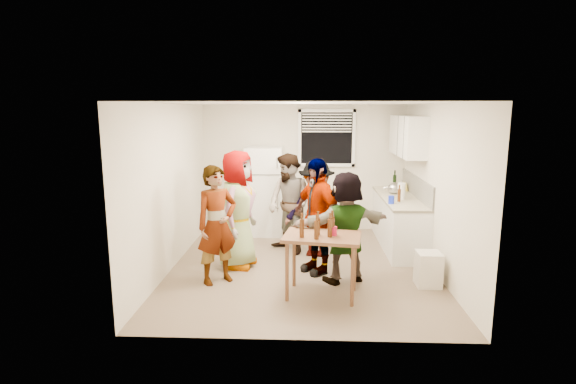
{
  "coord_description": "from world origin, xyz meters",
  "views": [
    {
      "loc": [
        0.05,
        -6.66,
        2.44
      ],
      "look_at": [
        -0.23,
        0.18,
        1.15
      ],
      "focal_mm": 28.0,
      "sensor_mm": 36.0,
      "label": 1
    }
  ],
  "objects_px": {
    "beer_bottle_table": "(332,235)",
    "red_cup": "(334,235)",
    "guest_black": "(316,272)",
    "trash_bin": "(428,268)",
    "kettle": "(394,194)",
    "serving_table": "(321,295)",
    "guest_orange": "(344,281)",
    "guest_back_left": "(289,252)",
    "guest_grey": "(239,266)",
    "beer_bottle_counter": "(399,202)",
    "refrigerator": "(265,191)",
    "guest_stripe": "(219,282)",
    "blue_cup": "(391,204)",
    "wine_bottle": "(394,189)",
    "guest_back_right": "(316,255)"
  },
  "relations": [
    {
      "from": "beer_bottle_counter",
      "to": "guest_stripe",
      "type": "xyz_separation_m",
      "value": [
        -2.78,
        -1.38,
        -0.9
      ]
    },
    {
      "from": "blue_cup",
      "to": "guest_stripe",
      "type": "xyz_separation_m",
      "value": [
        -2.62,
        -1.2,
        -0.9
      ]
    },
    {
      "from": "trash_bin",
      "to": "guest_back_left",
      "type": "height_order",
      "value": "trash_bin"
    },
    {
      "from": "wine_bottle",
      "to": "guest_stripe",
      "type": "relative_size",
      "value": 0.16
    },
    {
      "from": "refrigerator",
      "to": "red_cup",
      "type": "distance_m",
      "value": 3.18
    },
    {
      "from": "beer_bottle_counter",
      "to": "blue_cup",
      "type": "xyz_separation_m",
      "value": [
        -0.16,
        -0.17,
        -0.0
      ]
    },
    {
      "from": "red_cup",
      "to": "guest_back_left",
      "type": "relative_size",
      "value": 0.07
    },
    {
      "from": "refrigerator",
      "to": "beer_bottle_counter",
      "type": "distance_m",
      "value": 2.62
    },
    {
      "from": "red_cup",
      "to": "guest_grey",
      "type": "xyz_separation_m",
      "value": [
        -1.4,
        1.08,
        -0.82
      ]
    },
    {
      "from": "kettle",
      "to": "guest_back_left",
      "type": "relative_size",
      "value": 0.16
    },
    {
      "from": "wine_bottle",
      "to": "red_cup",
      "type": "relative_size",
      "value": 2.33
    },
    {
      "from": "refrigerator",
      "to": "blue_cup",
      "type": "relative_size",
      "value": 12.97
    },
    {
      "from": "kettle",
      "to": "guest_black",
      "type": "relative_size",
      "value": 0.15
    },
    {
      "from": "guest_black",
      "to": "trash_bin",
      "type": "bearing_deg",
      "value": 35.92
    },
    {
      "from": "refrigerator",
      "to": "red_cup",
      "type": "xyz_separation_m",
      "value": [
        1.16,
        -2.96,
        -0.03
      ]
    },
    {
      "from": "trash_bin",
      "to": "red_cup",
      "type": "distance_m",
      "value": 1.51
    },
    {
      "from": "guest_stripe",
      "to": "guest_orange",
      "type": "distance_m",
      "value": 1.79
    },
    {
      "from": "kettle",
      "to": "guest_orange",
      "type": "relative_size",
      "value": 0.17
    },
    {
      "from": "red_cup",
      "to": "guest_stripe",
      "type": "distance_m",
      "value": 1.84
    },
    {
      "from": "serving_table",
      "to": "guest_grey",
      "type": "relative_size",
      "value": 0.54
    },
    {
      "from": "guest_back_left",
      "to": "guest_back_right",
      "type": "distance_m",
      "value": 0.47
    },
    {
      "from": "guest_grey",
      "to": "guest_black",
      "type": "relative_size",
      "value": 1.05
    },
    {
      "from": "guest_grey",
      "to": "guest_back_left",
      "type": "height_order",
      "value": "guest_back_left"
    },
    {
      "from": "refrigerator",
      "to": "beer_bottle_counter",
      "type": "bearing_deg",
      "value": -26.31
    },
    {
      "from": "serving_table",
      "to": "guest_orange",
      "type": "xyz_separation_m",
      "value": [
        0.34,
        0.53,
        0.0
      ]
    },
    {
      "from": "red_cup",
      "to": "guest_stripe",
      "type": "relative_size",
      "value": 0.07
    },
    {
      "from": "trash_bin",
      "to": "serving_table",
      "type": "distance_m",
      "value": 1.56
    },
    {
      "from": "blue_cup",
      "to": "red_cup",
      "type": "relative_size",
      "value": 1.14
    },
    {
      "from": "trash_bin",
      "to": "guest_back_right",
      "type": "height_order",
      "value": "trash_bin"
    },
    {
      "from": "beer_bottle_counter",
      "to": "guest_orange",
      "type": "relative_size",
      "value": 0.13
    },
    {
      "from": "refrigerator",
      "to": "red_cup",
      "type": "height_order",
      "value": "refrigerator"
    },
    {
      "from": "serving_table",
      "to": "guest_grey",
      "type": "distance_m",
      "value": 1.66
    },
    {
      "from": "guest_back_right",
      "to": "trash_bin",
      "type": "bearing_deg",
      "value": -27.73
    },
    {
      "from": "kettle",
      "to": "guest_back_right",
      "type": "relative_size",
      "value": 0.17
    },
    {
      "from": "kettle",
      "to": "beer_bottle_counter",
      "type": "xyz_separation_m",
      "value": [
        -0.05,
        -0.7,
        0.0
      ]
    },
    {
      "from": "serving_table",
      "to": "guest_black",
      "type": "xyz_separation_m",
      "value": [
        -0.05,
        0.88,
        0.0
      ]
    },
    {
      "from": "blue_cup",
      "to": "guest_stripe",
      "type": "height_order",
      "value": "blue_cup"
    },
    {
      "from": "blue_cup",
      "to": "red_cup",
      "type": "bearing_deg",
      "value": -122.25
    },
    {
      "from": "beer_bottle_table",
      "to": "guest_stripe",
      "type": "distance_m",
      "value": 1.83
    },
    {
      "from": "beer_bottle_table",
      "to": "red_cup",
      "type": "height_order",
      "value": "beer_bottle_table"
    },
    {
      "from": "guest_back_right",
      "to": "guest_black",
      "type": "distance_m",
      "value": 0.77
    },
    {
      "from": "kettle",
      "to": "serving_table",
      "type": "height_order",
      "value": "kettle"
    },
    {
      "from": "guest_stripe",
      "to": "guest_back_left",
      "type": "height_order",
      "value": "guest_back_left"
    },
    {
      "from": "serving_table",
      "to": "red_cup",
      "type": "height_order",
      "value": "red_cup"
    },
    {
      "from": "serving_table",
      "to": "guest_stripe",
      "type": "xyz_separation_m",
      "value": [
        -1.45,
        0.42,
        0.0
      ]
    },
    {
      "from": "kettle",
      "to": "guest_back_left",
      "type": "xyz_separation_m",
      "value": [
        -1.88,
        -0.71,
        -0.9
      ]
    },
    {
      "from": "blue_cup",
      "to": "serving_table",
      "type": "relative_size",
      "value": 0.13
    },
    {
      "from": "refrigerator",
      "to": "serving_table",
      "type": "height_order",
      "value": "refrigerator"
    },
    {
      "from": "guest_stripe",
      "to": "guest_back_left",
      "type": "bearing_deg",
      "value": 16.32
    },
    {
      "from": "guest_orange",
      "to": "guest_back_right",
      "type": "bearing_deg",
      "value": -93.83
    }
  ]
}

